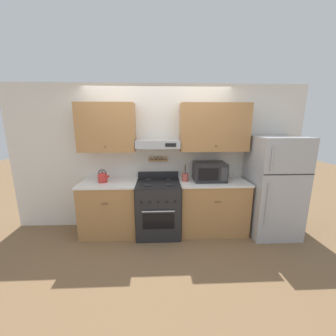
{
  "coord_description": "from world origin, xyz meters",
  "views": [
    {
      "loc": [
        0.02,
        -3.04,
        1.92
      ],
      "look_at": [
        0.16,
        0.26,
        1.17
      ],
      "focal_mm": 22.0,
      "sensor_mm": 36.0,
      "label": 1
    }
  ],
  "objects_px": {
    "stove_range": "(159,208)",
    "microwave": "(210,172)",
    "utensil_crock": "(185,177)",
    "refrigerator": "(273,186)",
    "tea_kettle": "(103,177)"
  },
  "relations": [
    {
      "from": "stove_range",
      "to": "utensil_crock",
      "type": "xyz_separation_m",
      "value": [
        0.46,
        0.06,
        0.53
      ]
    },
    {
      "from": "tea_kettle",
      "to": "utensil_crock",
      "type": "distance_m",
      "value": 1.39
    },
    {
      "from": "refrigerator",
      "to": "tea_kettle",
      "type": "height_order",
      "value": "refrigerator"
    },
    {
      "from": "stove_range",
      "to": "microwave",
      "type": "relative_size",
      "value": 1.92
    },
    {
      "from": "utensil_crock",
      "to": "stove_range",
      "type": "bearing_deg",
      "value": -172.87
    },
    {
      "from": "refrigerator",
      "to": "tea_kettle",
      "type": "distance_m",
      "value": 2.9
    },
    {
      "from": "stove_range",
      "to": "microwave",
      "type": "xyz_separation_m",
      "value": [
        0.88,
        0.08,
        0.62
      ]
    },
    {
      "from": "refrigerator",
      "to": "microwave",
      "type": "relative_size",
      "value": 3.14
    },
    {
      "from": "utensil_crock",
      "to": "refrigerator",
      "type": "bearing_deg",
      "value": -4.07
    },
    {
      "from": "refrigerator",
      "to": "utensil_crock",
      "type": "bearing_deg",
      "value": 175.93
    },
    {
      "from": "microwave",
      "to": "utensil_crock",
      "type": "xyz_separation_m",
      "value": [
        -0.42,
        -0.02,
        -0.08
      ]
    },
    {
      "from": "stove_range",
      "to": "refrigerator",
      "type": "bearing_deg",
      "value": -1.44
    },
    {
      "from": "refrigerator",
      "to": "microwave",
      "type": "height_order",
      "value": "refrigerator"
    },
    {
      "from": "refrigerator",
      "to": "microwave",
      "type": "xyz_separation_m",
      "value": [
        -1.08,
        0.12,
        0.24
      ]
    },
    {
      "from": "stove_range",
      "to": "refrigerator",
      "type": "distance_m",
      "value": 2.0
    }
  ]
}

